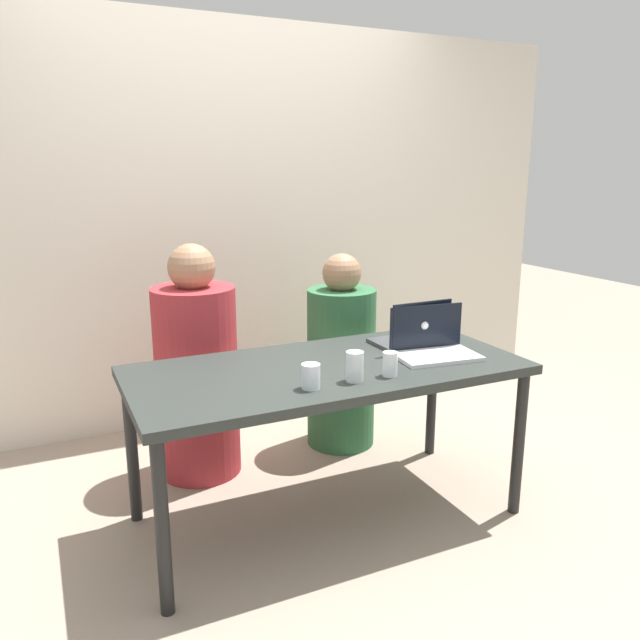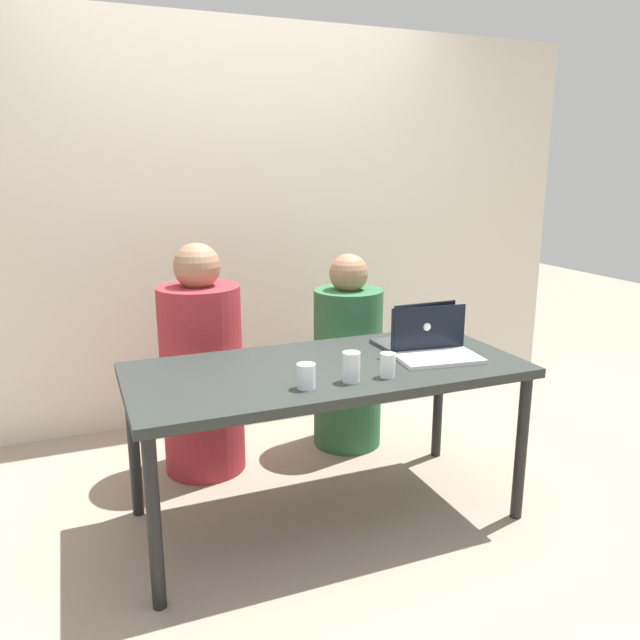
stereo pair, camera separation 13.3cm
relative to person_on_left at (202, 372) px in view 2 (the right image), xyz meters
The scene contains 10 objects.
ground_plane 0.93m from the person_on_left, 58.75° to the right, with size 12.00×12.00×0.00m, color gray.
back_wall 1.04m from the person_on_left, 60.60° to the left, with size 4.50×0.10×2.32m, color beige.
desk 0.78m from the person_on_left, 58.75° to the right, with size 1.65×0.76×0.70m.
person_on_left is the anchor object (origin of this frame).
person_on_right 0.80m from the person_on_left, ahead, with size 0.41×0.41×1.07m.
laptop_back_right 1.07m from the person_on_left, 32.71° to the right, with size 0.31×0.27×0.23m.
laptop_front_right 1.17m from the person_on_left, 39.70° to the right, with size 0.37×0.27×0.21m.
water_glass_right 1.07m from the person_on_left, 57.20° to the right, with size 0.06×0.06×0.10m.
water_glass_center 1.00m from the person_on_left, 64.87° to the right, with size 0.07×0.07×0.12m.
water_glass_left 0.93m from the person_on_left, 75.76° to the right, with size 0.07×0.07×0.10m.
Camera 2 is at (-0.96, -2.30, 1.52)m, focal length 35.00 mm.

